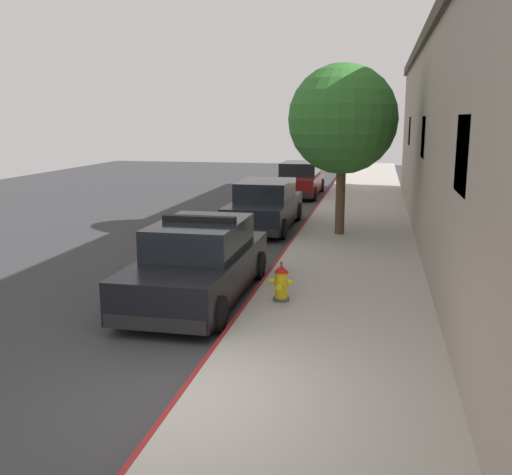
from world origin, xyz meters
name	(u,v)px	position (x,y,z in m)	size (l,w,h in m)	color
ground_plane	(157,240)	(-4.29, 10.00, -0.10)	(30.81, 60.00, 0.20)	#353538
sidewalk_pavement	(355,243)	(1.71, 10.00, 0.07)	(3.43, 60.00, 0.15)	#ADA89E
curb_painted_edge	(294,240)	(-0.04, 10.00, 0.07)	(0.08, 60.00, 0.15)	maroon
police_cruiser	(199,263)	(-1.12, 4.27, 0.74)	(1.94, 4.84, 1.68)	black
parked_car_silver_ahead	(265,206)	(-1.32, 12.10, 0.74)	(1.94, 4.84, 1.56)	black
parked_car_dark_far	(300,180)	(-1.31, 20.57, 0.74)	(1.94, 4.84, 1.56)	maroon
fire_hydrant	(281,283)	(0.58, 4.02, 0.50)	(0.44, 0.40, 0.76)	#4C4C51
street_tree	(343,119)	(1.22, 10.88, 3.53)	(3.19, 3.19, 4.99)	brown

